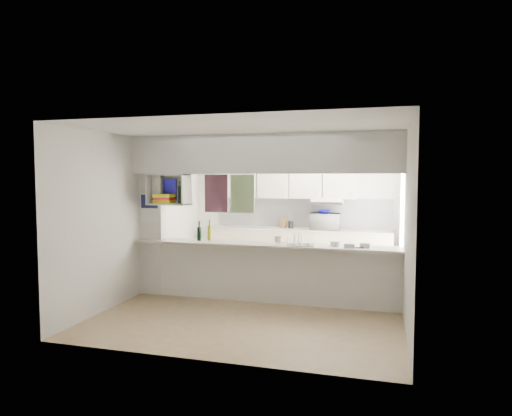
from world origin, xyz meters
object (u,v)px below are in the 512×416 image
(bowl, at_px, (324,212))
(microwave, at_px, (325,221))
(dish_rack, at_px, (301,240))
(wine_bottles, at_px, (205,233))

(bowl, bearing_deg, microwave, -37.41)
(microwave, xyz_separation_m, bowl, (-0.02, 0.02, 0.19))
(dish_rack, xyz_separation_m, wine_bottles, (-1.60, 0.11, 0.04))
(bowl, height_order, wine_bottles, bowl)
(microwave, height_order, wine_bottles, wine_bottles)
(microwave, distance_m, bowl, 0.19)
(microwave, distance_m, dish_rack, 2.18)
(dish_rack, bearing_deg, wine_bottles, 168.72)
(wine_bottles, bearing_deg, bowl, 51.21)
(dish_rack, bearing_deg, bowl, 80.62)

